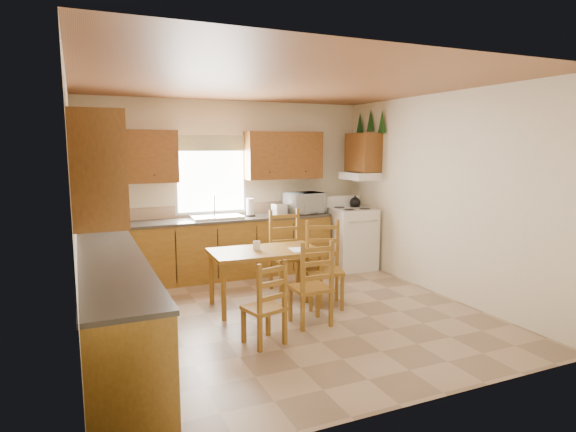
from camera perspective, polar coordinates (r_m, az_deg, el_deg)
name	(u,v)px	position (r m, az deg, el deg)	size (l,w,h in m)	color
floor	(287,315)	(5.87, -0.16, -11.66)	(4.50, 4.50, 0.00)	#977E61
ceiling	(287,83)	(5.56, -0.17, 15.49)	(4.50, 4.50, 0.00)	brown
wall_left	(74,214)	(5.10, -24.01, 0.21)	(4.50, 4.50, 0.00)	beige
wall_right	(440,195)	(6.78, 17.55, 2.37)	(4.50, 4.50, 0.00)	beige
wall_back	(229,188)	(7.66, -6.95, 3.34)	(4.50, 4.50, 0.00)	beige
wall_front	(410,236)	(3.63, 14.24, -2.32)	(4.50, 4.50, 0.00)	beige
lower_cab_back	(213,250)	(7.41, -8.93, -3.99)	(3.75, 0.60, 0.88)	brown
lower_cab_left	(113,305)	(5.16, -20.02, -9.88)	(0.60, 3.60, 0.88)	brown
counter_back	(212,220)	(7.33, -9.01, -0.47)	(3.75, 0.63, 0.04)	#3D3933
counter_left	(111,260)	(5.03, -20.28, -4.89)	(0.63, 3.60, 0.04)	#3D3933
backsplash	(207,210)	(7.59, -9.59, 0.65)	(3.75, 0.01, 0.18)	#A28464
upper_cab_back_left	(126,157)	(7.17, -18.62, 6.68)	(1.41, 0.33, 0.75)	brown
upper_cab_back_right	(284,155)	(7.78, -0.52, 7.20)	(1.25, 0.33, 0.75)	brown
upper_cab_left	(90,162)	(4.91, -22.42, 5.94)	(0.33, 3.60, 0.75)	brown
upper_cab_stove	(363,152)	(7.96, 8.88, 7.45)	(0.33, 0.62, 0.62)	brown
range_hood	(360,176)	(7.95, 8.52, 4.72)	(0.44, 0.62, 0.12)	silver
window_frame	(211,176)	(7.54, -9.10, 4.74)	(1.13, 0.02, 1.18)	silver
window_pane	(211,176)	(7.53, -9.09, 4.74)	(1.05, 0.01, 1.10)	white
window_valance	(211,143)	(7.49, -9.13, 8.54)	(1.19, 0.01, 0.24)	#556D38
sink_basin	(217,217)	(7.34, -8.45, -0.13)	(0.75, 0.45, 0.04)	silver
pine_decal_a	(382,122)	(7.78, 11.08, 10.92)	(0.22, 0.22, 0.36)	#174517
pine_decal_b	(371,120)	(8.05, 9.76, 11.14)	(0.22, 0.22, 0.36)	#174517
pine_decal_c	(360,123)	(8.31, 8.52, 10.80)	(0.22, 0.22, 0.36)	#174517
stove	(351,239)	(7.99, 7.52, -2.71)	(0.66, 0.68, 0.98)	silver
coffeemaker	(105,212)	(7.04, -20.86, 0.44)	(0.22, 0.27, 0.38)	silver
paper_towel	(250,207)	(7.51, -4.50, 1.04)	(0.12, 0.12, 0.28)	white
toaster	(279,209)	(7.60, -1.03, 0.78)	(0.22, 0.14, 0.18)	silver
microwave	(304,203)	(7.81, 1.97, 1.55)	(0.56, 0.40, 0.33)	silver
dining_table	(265,278)	(6.10, -2.72, -7.34)	(1.35, 0.77, 0.72)	brown
chair_near_left	(311,282)	(5.45, 2.69, -7.85)	(0.41, 0.39, 0.98)	brown
chair_near_right	(264,302)	(4.95, -2.87, -10.16)	(0.37, 0.35, 0.88)	brown
chair_far_left	(290,252)	(6.65, 0.20, -4.27)	(0.47, 0.45, 1.11)	brown
chair_far_right	(324,265)	(6.05, 4.34, -5.83)	(0.45, 0.42, 1.06)	brown
table_paper	(299,250)	(6.02, 1.28, -4.00)	(0.20, 0.27, 0.00)	white
table_card	(257,245)	(5.99, -3.73, -3.51)	(0.09, 0.02, 0.12)	white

